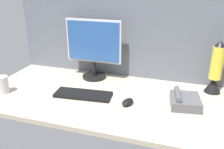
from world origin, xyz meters
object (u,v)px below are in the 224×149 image
lava_lamp (215,71)px  desk_phone (184,101)px  monitor (94,47)px  keyboard (83,94)px  mug_steel (3,85)px  mouse (128,102)px

lava_lamp → desk_phone: lava_lamp is taller
monitor → keyboard: 39.36cm
keyboard → mug_steel: (-52.72, -11.30, 4.74)cm
monitor → mug_steel: bearing=-138.6°
keyboard → mug_steel: mug_steel is taller
mouse → mug_steel: bearing=-155.8°
keyboard → mouse: size_ratio=3.85×
keyboard → mug_steel: 54.13cm
mug_steel → desk_phone: size_ratio=0.54×
lava_lamp → desk_phone: (-17.47, -24.71, -11.71)cm
monitor → lava_lamp: size_ratio=1.24×
keyboard → mug_steel: bearing=-173.2°
keyboard → lava_lamp: bearing=16.0°
mouse → lava_lamp: (50.24, 33.82, 13.20)cm
lava_lamp → mouse: bearing=-146.1°
keyboard → mouse: 30.47cm
monitor → mug_steel: 67.18cm
desk_phone → lava_lamp: bearing=54.7°
monitor → mug_steel: size_ratio=3.84×
keyboard → lava_lamp: lava_lamp is taller
mouse → lava_lamp: bearing=52.0°
monitor → mouse: (34.66, -33.69, -22.70)cm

